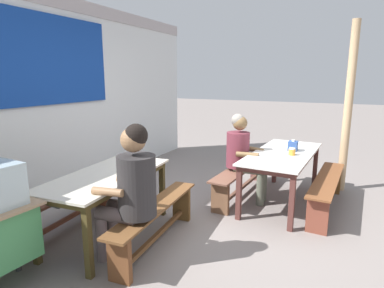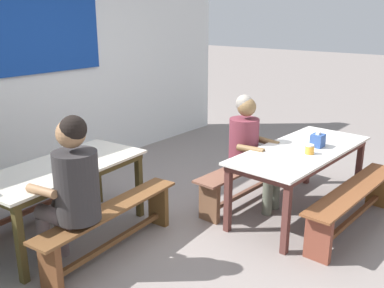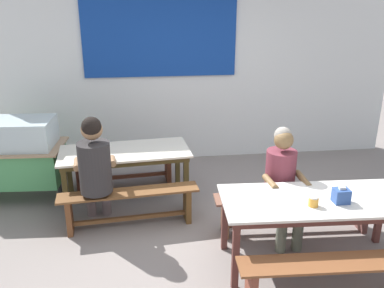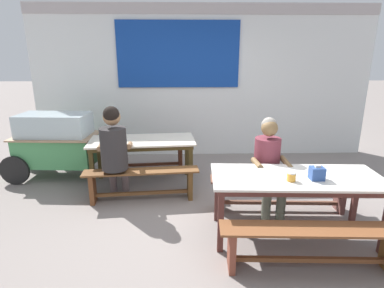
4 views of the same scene
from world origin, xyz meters
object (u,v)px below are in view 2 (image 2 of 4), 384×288
Objects in this scene: dining_table_near at (301,155)px; tissue_box at (318,140)px; person_right_near_table at (250,145)px; person_left_back_turned at (72,185)px; dining_table_far at (63,173)px; bench_near_back at (252,174)px; bench_far_back at (27,193)px; bench_far_front at (111,223)px; condiment_jar at (310,149)px; bench_near_front at (353,202)px.

tissue_box reaches higher than dining_table_near.
tissue_box is (0.34, -0.62, 0.09)m from person_right_near_table.
person_left_back_turned is 2.56m from tissue_box.
person_right_near_table is 0.93× the size of person_left_back_turned.
dining_table_far is 10.39× the size of tissue_box.
bench_near_back is at bearing 101.66° from tissue_box.
dining_table_near reaches higher than bench_near_back.
bench_far_back is 1.18m from bench_far_front.
bench_far_back is 3.07m from tissue_box.
dining_table_near reaches higher than bench_far_back.
dining_table_far reaches higher than bench_near_back.
person_left_back_turned is 13.85× the size of condiment_jar.
dining_table_near is at bearing -72.36° from person_right_near_table.
dining_table_near is 1.02× the size of bench_near_back.
person_right_near_table is at bearing -13.91° from bench_far_front.
dining_table_near is 2.06m from bench_far_front.
condiment_jar is at bearing -32.06° from bench_far_front.
dining_table_far is 1.23× the size of person_left_back_turned.
bench_far_front is (0.05, -0.59, -0.35)m from dining_table_far.
condiment_jar is at bearing -51.21° from bench_far_back.
condiment_jar reaches higher than bench_far_back.
dining_table_far is at bearing 61.67° from person_left_back_turned.
person_left_back_turned is 8.47× the size of tissue_box.
bench_near_front is 17.91× the size of condiment_jar.
bench_far_front is (0.10, -1.17, -0.01)m from bench_far_back.
bench_far_front is at bearing 166.09° from person_right_near_table.
person_right_near_table is 12.83× the size of condiment_jar.
dining_table_far is 1.09× the size of bench_far_back.
tissue_box reaches higher than dining_table_far.
bench_near_back is 1.05× the size of bench_near_front.
bench_far_back is at bearing 124.89° from bench_near_front.
person_left_back_turned reaches higher than bench_far_back.
bench_near_back is at bearing 87.21° from bench_near_front.
person_right_near_table is (-0.14, 1.11, 0.41)m from bench_near_front.
dining_table_far is at bearing 141.45° from tissue_box.
person_right_near_table is at bearing 107.64° from dining_table_near.
dining_table_near is at bearing -92.79° from bench_near_back.
bench_near_front is at bearing -92.79° from bench_near_back.
person_right_near_table is 2.04m from person_left_back_turned.
bench_near_back is at bearing 87.21° from dining_table_near.
bench_near_front is 0.66m from condiment_jar.
tissue_box is (0.14, -0.69, 0.49)m from bench_near_back.
bench_near_front is at bearing -80.05° from condiment_jar.
bench_far_back is at bearing 128.79° from condiment_jar.
person_left_back_turned is (-0.30, -0.56, 0.12)m from dining_table_far.
condiment_jar is at bearing -172.78° from tissue_box.
dining_table_near is 1.50× the size of person_right_near_table.
person_right_near_table is (1.74, -1.58, 0.40)m from bench_far_back.
condiment_jar reaches higher than dining_table_far.
bench_near_back is (1.94, -1.52, -0.01)m from bench_far_back.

